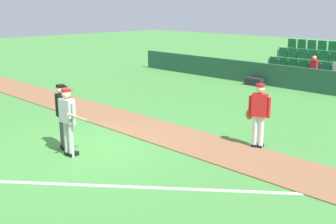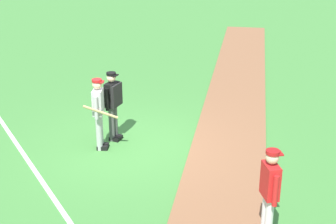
# 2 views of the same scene
# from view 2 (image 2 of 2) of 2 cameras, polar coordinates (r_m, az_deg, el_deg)

# --- Properties ---
(ground_plane) EXTENTS (80.00, 80.00, 0.00)m
(ground_plane) POSITION_cam_2_polar(r_m,az_deg,el_deg) (12.32, -4.66, -3.96)
(ground_plane) COLOR #42843A
(infield_dirt_path) EXTENTS (28.00, 1.80, 0.03)m
(infield_dirt_path) POSITION_cam_2_polar(r_m,az_deg,el_deg) (11.97, 6.75, -4.76)
(infield_dirt_path) COLOR brown
(infield_dirt_path) RESTS_ON ground
(foul_line_chalk) EXTENTS (9.28, 7.76, 0.01)m
(foul_line_chalk) POSITION_cam_2_polar(r_m,az_deg,el_deg) (9.98, -11.85, -11.06)
(foul_line_chalk) COLOR white
(foul_line_chalk) RESTS_ON ground
(batter_grey_jersey) EXTENTS (0.72, 0.75, 1.76)m
(batter_grey_jersey) POSITION_cam_2_polar(r_m,az_deg,el_deg) (11.92, -7.88, 0.08)
(batter_grey_jersey) COLOR #B2B2B2
(batter_grey_jersey) RESTS_ON ground
(umpire_home_plate) EXTENTS (0.58, 0.37, 1.76)m
(umpire_home_plate) POSITION_cam_2_polar(r_m,az_deg,el_deg) (12.35, -6.25, 1.10)
(umpire_home_plate) COLOR #4C4C4C
(umpire_home_plate) RESTS_ON ground
(runner_red_jersey) EXTENTS (0.67, 0.40, 1.76)m
(runner_red_jersey) POSITION_cam_2_polar(r_m,az_deg,el_deg) (8.69, 11.43, -8.96)
(runner_red_jersey) COLOR silver
(runner_red_jersey) RESTS_ON ground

